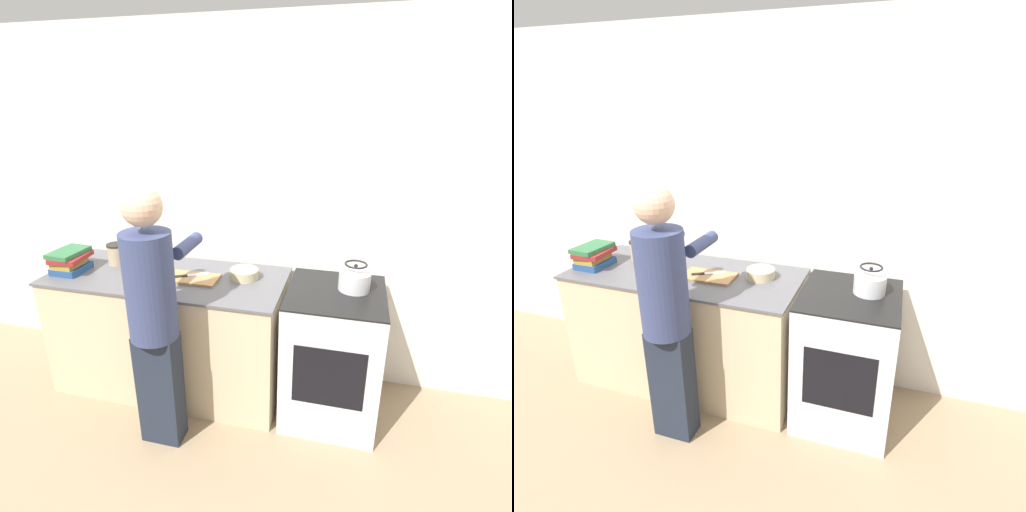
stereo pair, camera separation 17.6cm
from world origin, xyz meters
The scene contains 12 objects.
ground_plane centered at (0.00, 0.00, 0.00)m, with size 12.00×12.00×0.00m, color #997F60.
wall_back centered at (0.00, 0.76, 1.30)m, with size 8.00×0.05×2.60m.
counter centered at (-0.33, 0.35, 0.45)m, with size 1.70×0.72×0.91m.
oven centered at (0.86, 0.33, 0.47)m, with size 0.62×0.65×0.93m.
person centered at (-0.16, -0.18, 0.92)m, with size 0.32×0.57×1.66m.
cutting_board centered at (-0.13, 0.32, 0.92)m, with size 0.38×0.21×0.02m.
knife centered at (-0.15, 0.34, 0.93)m, with size 0.23×0.14×0.01m.
kettle centered at (0.97, 0.38, 1.01)m, with size 0.20×0.20×0.18m.
bowl_prep centered at (-0.62, 0.50, 0.95)m, with size 0.16×0.16×0.09m.
bowl_mixing centered at (0.22, 0.43, 0.94)m, with size 0.20×0.20×0.07m.
canister_jar centered at (-0.79, 0.46, 0.99)m, with size 0.14×0.14×0.16m.
book_stack centered at (-1.04, 0.25, 0.99)m, with size 0.23×0.29×0.16m.
Camera 1 is at (0.92, -2.03, 2.06)m, focal length 28.00 mm.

